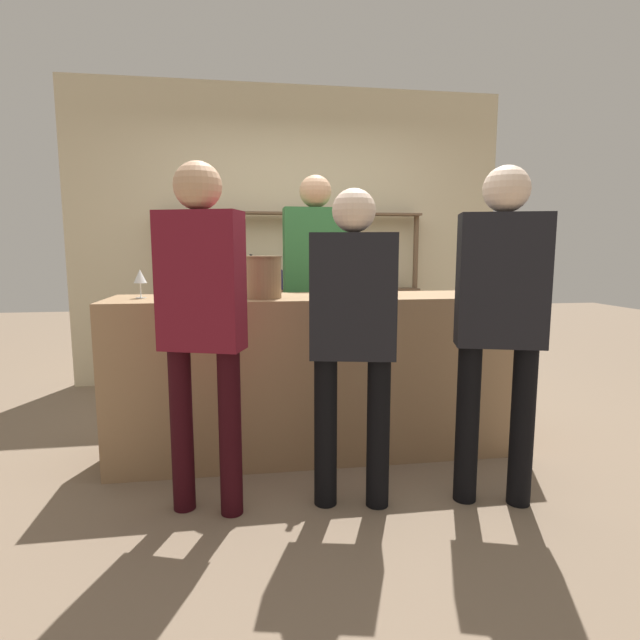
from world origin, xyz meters
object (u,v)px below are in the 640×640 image
(wine_glass, at_px, (140,277))
(cork_jar, at_px, (386,285))
(customer_right, at_px, (500,309))
(customer_center, at_px, (353,325))
(counter_bottle_1, at_px, (467,275))
(counter_bottle_0, at_px, (324,278))
(server_behind_counter, at_px, (316,277))
(ice_bucket, at_px, (263,277))
(counter_bottle_2, at_px, (220,273))
(customer_left, at_px, (202,309))

(wine_glass, bearing_deg, cork_jar, -2.60)
(customer_right, xyz_separation_m, customer_center, (-0.71, 0.08, -0.07))
(counter_bottle_1, relative_size, wine_glass, 1.90)
(customer_center, bearing_deg, cork_jar, -16.18)
(cork_jar, height_order, customer_center, customer_center)
(counter_bottle_1, bearing_deg, wine_glass, -179.66)
(counter_bottle_0, bearing_deg, server_behind_counter, 85.03)
(ice_bucket, height_order, customer_right, customer_right)
(customer_center, bearing_deg, counter_bottle_0, 17.80)
(cork_jar, bearing_deg, customer_center, -118.04)
(counter_bottle_1, bearing_deg, customer_center, -141.19)
(customer_right, bearing_deg, wine_glass, 83.10)
(server_behind_counter, relative_size, customer_center, 1.17)
(counter_bottle_1, bearing_deg, cork_jar, -172.10)
(counter_bottle_0, relative_size, ice_bucket, 1.31)
(cork_jar, bearing_deg, counter_bottle_0, -162.44)
(counter_bottle_2, relative_size, cork_jar, 2.67)
(ice_bucket, relative_size, customer_center, 0.16)
(counter_bottle_1, distance_m, customer_center, 1.19)
(customer_left, height_order, customer_center, customer_left)
(customer_right, relative_size, customer_center, 1.07)
(counter_bottle_1, bearing_deg, ice_bucket, -174.34)
(counter_bottle_1, bearing_deg, customer_right, -104.00)
(ice_bucket, relative_size, server_behind_counter, 0.14)
(server_behind_counter, bearing_deg, customer_center, -1.39)
(cork_jar, xyz_separation_m, customer_center, (-0.35, -0.66, -0.14))
(counter_bottle_0, distance_m, ice_bucket, 0.35)
(counter_bottle_0, distance_m, customer_center, 0.57)
(wine_glass, relative_size, cork_jar, 1.23)
(ice_bucket, bearing_deg, counter_bottle_2, 148.27)
(customer_left, relative_size, customer_center, 1.07)
(cork_jar, relative_size, server_behind_counter, 0.08)
(counter_bottle_2, height_order, customer_center, customer_center)
(wine_glass, distance_m, server_behind_counter, 1.34)
(cork_jar, bearing_deg, customer_left, -149.91)
(counter_bottle_1, distance_m, cork_jar, 0.57)
(wine_glass, xyz_separation_m, customer_center, (1.11, -0.73, -0.20))
(customer_left, bearing_deg, customer_right, -76.04)
(counter_bottle_2, relative_size, customer_left, 0.22)
(ice_bucket, distance_m, customer_right, 1.32)
(wine_glass, relative_size, customer_left, 0.10)
(customer_right, bearing_deg, ice_bucket, 75.25)
(counter_bottle_1, bearing_deg, server_behind_counter, 141.88)
(customer_right, bearing_deg, cork_jar, 43.01)
(wine_glass, distance_m, ice_bucket, 0.72)
(customer_center, bearing_deg, wine_glass, 68.81)
(ice_bucket, height_order, cork_jar, ice_bucket)
(wine_glass, relative_size, customer_right, 0.10)
(counter_bottle_2, xyz_separation_m, customer_left, (-0.05, -0.72, -0.14))
(counter_bottle_2, distance_m, customer_right, 1.62)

